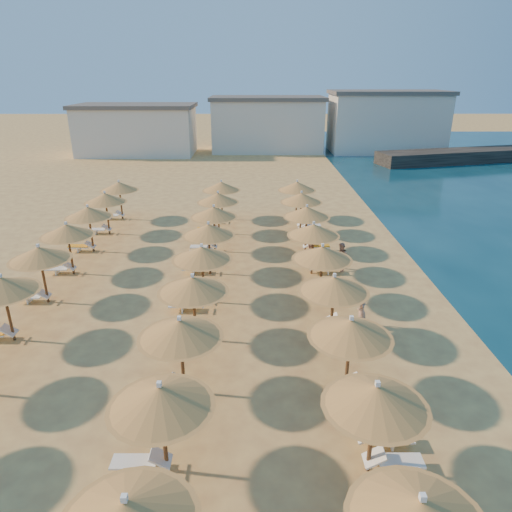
{
  "coord_description": "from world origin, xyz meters",
  "views": [
    {
      "loc": [
        0.58,
        -18.38,
        10.32
      ],
      "look_at": [
        0.66,
        4.0,
        1.3
      ],
      "focal_mm": 32.0,
      "sensor_mm": 36.0,
      "label": 1
    }
  ],
  "objects_px": {
    "beachgoer_a": "(362,311)",
    "parasol_row_east": "(328,268)",
    "jetty": "(489,154)",
    "parasol_row_west": "(198,269)",
    "beachgoer_c": "(310,240)",
    "beachgoer_b": "(341,257)"
  },
  "relations": [
    {
      "from": "parasol_row_east",
      "to": "beachgoer_c",
      "type": "distance_m",
      "value": 8.0
    },
    {
      "from": "beachgoer_a",
      "to": "beachgoer_c",
      "type": "relative_size",
      "value": 0.85
    },
    {
      "from": "jetty",
      "to": "beachgoer_a",
      "type": "bearing_deg",
      "value": -136.31
    },
    {
      "from": "parasol_row_west",
      "to": "beachgoer_a",
      "type": "distance_m",
      "value": 7.29
    },
    {
      "from": "parasol_row_west",
      "to": "beachgoer_a",
      "type": "height_order",
      "value": "parasol_row_west"
    },
    {
      "from": "parasol_row_west",
      "to": "beachgoer_b",
      "type": "height_order",
      "value": "parasol_row_west"
    },
    {
      "from": "parasol_row_east",
      "to": "parasol_row_west",
      "type": "distance_m",
      "value": 5.59
    },
    {
      "from": "jetty",
      "to": "parasol_row_west",
      "type": "height_order",
      "value": "parasol_row_west"
    },
    {
      "from": "jetty",
      "to": "beachgoer_c",
      "type": "relative_size",
      "value": 16.05
    },
    {
      "from": "beachgoer_c",
      "to": "parasol_row_west",
      "type": "bearing_deg",
      "value": -63.14
    },
    {
      "from": "parasol_row_east",
      "to": "beachgoer_a",
      "type": "xyz_separation_m",
      "value": [
        1.46,
        -0.71,
        -1.7
      ]
    },
    {
      "from": "beachgoer_b",
      "to": "beachgoer_a",
      "type": "bearing_deg",
      "value": -2.71
    },
    {
      "from": "jetty",
      "to": "parasol_row_east",
      "type": "xyz_separation_m",
      "value": [
        -26.47,
        -39.88,
        1.74
      ]
    },
    {
      "from": "beachgoer_a",
      "to": "beachgoer_b",
      "type": "bearing_deg",
      "value": -172.82
    },
    {
      "from": "jetty",
      "to": "beachgoer_c",
      "type": "distance_m",
      "value": 41.42
    },
    {
      "from": "parasol_row_east",
      "to": "parasol_row_west",
      "type": "relative_size",
      "value": 1.0
    },
    {
      "from": "beachgoer_b",
      "to": "parasol_row_east",
      "type": "bearing_deg",
      "value": -17.88
    },
    {
      "from": "beachgoer_a",
      "to": "parasol_row_east",
      "type": "bearing_deg",
      "value": -106.84
    },
    {
      "from": "parasol_row_east",
      "to": "beachgoer_b",
      "type": "xyz_separation_m",
      "value": [
        1.65,
        5.42,
        -1.68
      ]
    },
    {
      "from": "parasol_row_east",
      "to": "beachgoer_a",
      "type": "distance_m",
      "value": 2.35
    },
    {
      "from": "jetty",
      "to": "parasol_row_west",
      "type": "relative_size",
      "value": 0.91
    },
    {
      "from": "beachgoer_a",
      "to": "beachgoer_b",
      "type": "relative_size",
      "value": 0.98
    }
  ]
}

